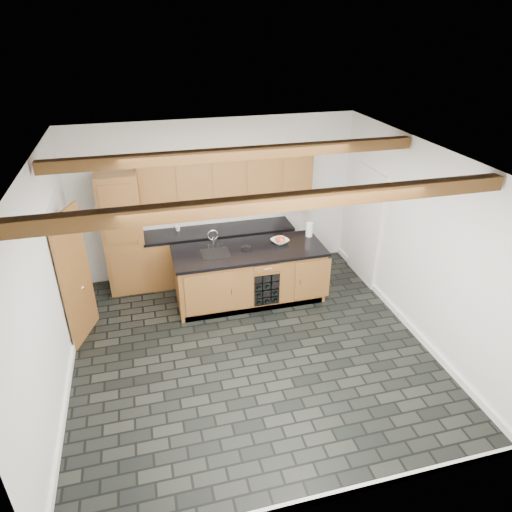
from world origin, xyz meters
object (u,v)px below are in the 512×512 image
at_px(paper_towel, 309,230).
at_px(fruit_bowl, 280,241).
at_px(island, 250,275).
at_px(kitchen_scale, 246,247).

bearing_deg(paper_towel, fruit_bowl, -166.30).
xyz_separation_m(island, kitchen_scale, (-0.05, 0.05, 0.49)).
distance_m(kitchen_scale, paper_towel, 1.18).
bearing_deg(kitchen_scale, island, -32.59).
relative_size(kitchen_scale, fruit_bowl, 0.66).
xyz_separation_m(island, fruit_bowl, (0.55, 0.11, 0.50)).
bearing_deg(island, kitchen_scale, 135.83).
bearing_deg(fruit_bowl, island, -168.50).
relative_size(island, kitchen_scale, 13.49).
height_order(fruit_bowl, paper_towel, paper_towel).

